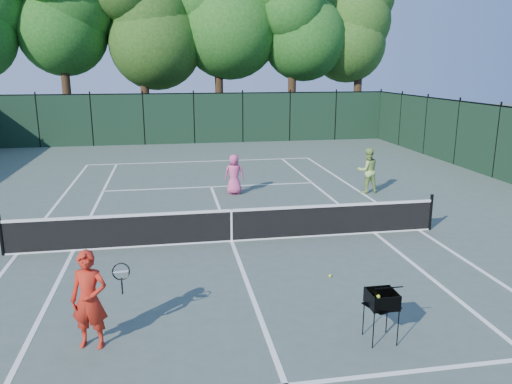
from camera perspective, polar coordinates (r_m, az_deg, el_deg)
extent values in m
plane|color=#45534B|center=(13.63, -2.80, -5.66)|extent=(90.00, 90.00, 0.00)
cube|color=white|center=(14.10, -25.66, -6.41)|extent=(0.10, 23.77, 0.01)
cube|color=white|center=(15.26, 18.14, -4.16)|extent=(0.10, 23.77, 0.01)
cube|color=white|center=(13.78, -20.14, -6.32)|extent=(0.10, 23.77, 0.01)
cube|color=white|center=(14.68, 13.39, -4.56)|extent=(0.10, 23.77, 0.01)
cube|color=white|center=(25.09, -6.23, 3.50)|extent=(10.97, 0.10, 0.01)
cube|color=white|center=(19.74, -5.15, 0.60)|extent=(8.23, 0.10, 0.01)
cube|color=white|center=(13.63, -2.80, -5.65)|extent=(0.10, 12.80, 0.01)
cube|color=black|center=(13.48, -2.83, -3.84)|extent=(11.60, 0.03, 0.85)
cube|color=white|center=(13.36, -2.85, -2.13)|extent=(11.60, 0.05, 0.07)
cube|color=white|center=(13.62, -2.80, -5.58)|extent=(11.60, 0.05, 0.04)
cube|color=white|center=(13.48, -2.83, -3.84)|extent=(0.05, 0.04, 0.91)
cylinder|color=black|center=(14.03, -27.13, -4.40)|extent=(0.09, 0.09, 1.06)
cylinder|color=black|center=(15.26, 19.33, -2.19)|extent=(0.09, 0.09, 1.06)
cube|color=black|center=(30.92, -7.09, 8.30)|extent=(24.00, 0.05, 3.00)
cylinder|color=black|center=(35.39, -20.73, 9.70)|extent=(0.56, 0.56, 4.80)
cylinder|color=black|center=(34.64, -12.50, 9.78)|extent=(0.56, 0.56, 4.30)
ellipsoid|color=#1F4413|center=(34.70, -13.02, 19.03)|extent=(6.00, 6.00, 9.30)
cylinder|color=black|center=(35.27, -4.22, 10.71)|extent=(0.56, 0.56, 5.00)
cylinder|color=black|center=(35.45, 4.10, 10.41)|extent=(0.56, 0.56, 4.60)
ellipsoid|color=#174B15|center=(35.55, 4.28, 19.88)|extent=(6.20, 6.20, 9.61)
cylinder|color=black|center=(37.45, 11.47, 10.22)|extent=(0.56, 0.56, 4.40)
ellipsoid|color=#214A15|center=(37.50, 11.91, 18.68)|extent=(5.80, 5.80, 8.99)
imported|color=red|center=(8.93, -18.52, -11.60)|extent=(0.70, 0.54, 1.71)
cylinder|color=black|center=(9.04, -15.06, -10.34)|extent=(0.03, 0.03, 0.30)
torus|color=black|center=(8.93, -15.17, -8.76)|extent=(0.30, 0.10, 0.30)
imported|color=#D24A81|center=(18.44, -2.50, 2.04)|extent=(0.82, 0.63, 1.49)
imported|color=#9AC060|center=(19.07, 12.62, 2.42)|extent=(0.86, 0.68, 1.69)
cylinder|color=black|center=(8.89, 13.27, -15.18)|extent=(0.02, 0.02, 0.65)
cylinder|color=black|center=(9.06, 15.91, -14.77)|extent=(0.02, 0.02, 0.65)
cylinder|color=black|center=(9.24, 12.18, -13.91)|extent=(0.02, 0.02, 0.65)
cylinder|color=black|center=(9.40, 14.73, -13.55)|extent=(0.02, 0.02, 0.65)
cube|color=black|center=(8.94, 14.20, -11.76)|extent=(0.61, 0.61, 0.27)
sphere|color=#B6D62B|center=(8.97, 14.17, -12.22)|extent=(0.07, 0.07, 0.07)
sphere|color=#B6D62B|center=(8.97, 14.17, -12.22)|extent=(0.07, 0.07, 0.07)
sphere|color=#B6D62B|center=(8.97, 14.17, -12.22)|extent=(0.07, 0.07, 0.07)
sphere|color=#B6D62B|center=(8.97, 14.17, -12.22)|extent=(0.07, 0.07, 0.07)
sphere|color=#B6D62B|center=(8.97, 14.17, -12.22)|extent=(0.07, 0.07, 0.07)
sphere|color=#B6D62B|center=(8.97, 14.17, -12.22)|extent=(0.07, 0.07, 0.07)
sphere|color=#B6D62B|center=(8.97, 14.17, -12.22)|extent=(0.07, 0.07, 0.07)
sphere|color=#B6D62B|center=(8.97, 14.17, -12.22)|extent=(0.07, 0.07, 0.07)
sphere|color=#B6D62B|center=(8.97, 14.17, -12.22)|extent=(0.07, 0.07, 0.07)
sphere|color=#B6D62B|center=(8.97, 14.17, -12.22)|extent=(0.07, 0.07, 0.07)
sphere|color=#B6D62B|center=(8.97, 14.17, -12.22)|extent=(0.07, 0.07, 0.07)
sphere|color=#B6D62B|center=(8.97, 14.17, -12.22)|extent=(0.07, 0.07, 0.07)
sphere|color=#B6D62B|center=(8.97, 14.17, -12.22)|extent=(0.07, 0.07, 0.07)
sphere|color=#B6D62B|center=(8.97, 14.17, -12.22)|extent=(0.07, 0.07, 0.07)
sphere|color=#B6D62B|center=(8.97, 14.17, -12.22)|extent=(0.07, 0.07, 0.07)
sphere|color=#B6D62B|center=(8.97, 14.17, -12.22)|extent=(0.07, 0.07, 0.07)
sphere|color=#B6D62B|center=(8.97, 14.17, -12.22)|extent=(0.07, 0.07, 0.07)
sphere|color=#D6EB30|center=(11.52, 8.46, -9.45)|extent=(0.07, 0.07, 0.07)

